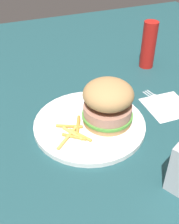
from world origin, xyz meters
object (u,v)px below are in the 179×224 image
Objects in this scene: plate at (89,124)px; fries_pile at (74,132)px; fork at (167,105)px; ketchup_bottle at (149,45)px; sandwich at (108,102)px; napkin at (167,106)px.

plate is 2.84× the size of fries_pile.
plate reaches higher than fork.
ketchup_bottle is at bearing 73.74° from fork.
ketchup_bottle is at bearing 42.98° from sandwich.
ketchup_bottle reaches higher than plate.
sandwich reaches higher than napkin.
fries_pile is 0.40m from ketchup_bottle.
sandwich is 0.10m from fries_pile.
fork is 0.23m from ketchup_bottle.
ketchup_bottle is at bearing 73.93° from napkin.
ketchup_bottle is (0.06, 0.21, 0.07)m from napkin.
fries_pile reaches higher than plate.
ketchup_bottle is (0.06, 0.21, 0.07)m from fork.
plate is 1.81× the size of ketchup_bottle.
plate is at bearing -142.74° from ketchup_bottle.
ketchup_bottle is (0.28, 0.21, 0.07)m from plate.
fries_pile is at bearing -171.73° from sandwich.
fries_pile is (-0.09, -0.01, -0.05)m from sandwich.
sandwich is 0.19m from napkin.
napkin is at bearing -0.26° from plate.
napkin is 0.64× the size of fork.
sandwich is at bearing -13.20° from plate.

